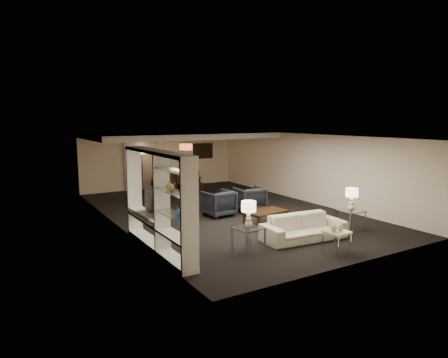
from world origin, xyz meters
name	(u,v)px	position (x,y,z in m)	size (l,w,h in m)	color
floor	(224,212)	(0.00, 0.00, 0.00)	(11.00, 11.00, 0.00)	black
ceiling	(224,136)	(0.00, 0.00, 2.50)	(7.00, 11.00, 0.02)	silver
wall_back	(161,160)	(0.00, 5.50, 1.25)	(7.00, 0.02, 2.50)	beige
wall_front	(359,206)	(0.00, -5.50, 1.25)	(7.00, 0.02, 2.50)	beige
wall_left	(117,183)	(-3.50, 0.00, 1.25)	(0.02, 11.00, 2.50)	beige
wall_right	(305,168)	(3.50, 0.00, 1.25)	(0.02, 11.00, 2.50)	beige
ceiling_soffit	(179,135)	(0.00, 3.50, 2.40)	(7.00, 4.00, 0.20)	silver
curtains	(142,162)	(-0.90, 5.42, 1.20)	(1.50, 0.12, 2.40)	beige
door	(175,163)	(0.70, 5.47, 1.05)	(0.90, 0.05, 2.10)	silver
painting	(203,151)	(2.10, 5.46, 1.55)	(0.95, 0.04, 0.65)	#142D38
media_unit	(158,202)	(-3.31, -2.60, 1.18)	(0.38, 3.40, 2.35)	white
pendant_light	(186,147)	(0.30, 3.50, 1.92)	(0.52, 0.52, 0.24)	#D8591E
sofa	(304,227)	(0.19, -3.65, 0.32)	(2.18, 0.85, 0.64)	beige
coffee_table	(266,218)	(0.19, -2.05, 0.21)	(1.20, 0.70, 0.43)	black
armchair_left	(218,203)	(-0.41, -0.35, 0.41)	(0.87, 0.89, 0.81)	black
armchair_right	(250,199)	(0.79, -0.35, 0.41)	(0.87, 0.89, 0.81)	black
side_table_left	(248,239)	(-1.51, -3.65, 0.28)	(0.60, 0.60, 0.56)	silver
side_table_right	(351,220)	(1.89, -3.65, 0.28)	(0.60, 0.60, 0.56)	silver
table_lamp_left	(249,214)	(-1.51, -3.65, 0.87)	(0.34, 0.34, 0.62)	beige
table_lamp_right	(352,199)	(1.89, -3.65, 0.87)	(0.34, 0.34, 0.62)	beige
marble_table	(336,241)	(0.19, -4.75, 0.25)	(0.50, 0.50, 0.50)	white
gold_gourd_a	(334,228)	(0.09, -4.75, 0.58)	(0.16, 0.16, 0.16)	tan
gold_gourd_b	(340,227)	(0.29, -4.75, 0.57)	(0.14, 0.14, 0.14)	#D9B473
television	(149,201)	(-3.28, -1.97, 1.07)	(0.15, 1.13, 0.65)	black
vase_blue	(178,212)	(-3.31, -3.71, 1.15)	(0.18, 0.18, 0.19)	#2551A2
vase_amber	(170,185)	(-3.31, -3.32, 1.65)	(0.18, 0.18, 0.19)	#B6913C
floor_speaker	(138,212)	(-3.20, -0.88, 0.57)	(0.12, 0.12, 1.14)	black
dining_table	(177,186)	(0.03, 3.81, 0.32)	(1.83, 1.02, 0.65)	black
chair_nl	(170,185)	(-0.57, 3.16, 0.48)	(0.44, 0.44, 0.96)	black
chair_nm	(184,184)	(0.03, 3.16, 0.48)	(0.44, 0.44, 0.96)	black
chair_nr	(197,183)	(0.63, 3.16, 0.48)	(0.44, 0.44, 0.96)	black
chair_fl	(157,181)	(-0.57, 4.46, 0.48)	(0.44, 0.44, 0.96)	black
chair_fm	(171,180)	(0.03, 4.46, 0.48)	(0.44, 0.44, 0.96)	black
chair_fr	(184,179)	(0.63, 4.46, 0.48)	(0.44, 0.44, 0.96)	black
floor_lamp	(142,169)	(-0.96, 5.20, 0.91)	(0.26, 0.26, 1.82)	black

